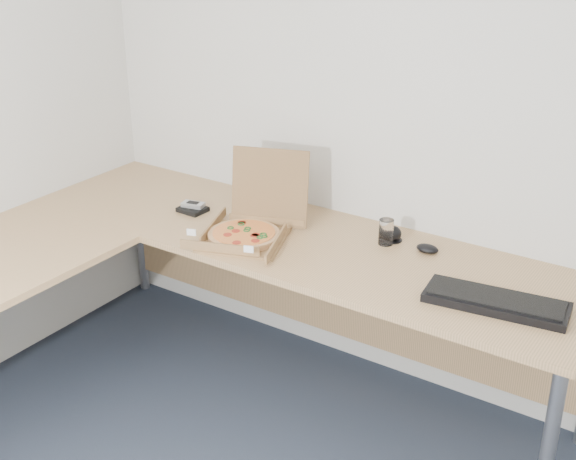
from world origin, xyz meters
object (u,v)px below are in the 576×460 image
Objects in this scene: pizza_box at (247,230)px; keyboard at (496,302)px; wallet at (193,209)px; desk at (168,262)px; drinking_glass at (386,232)px.

keyboard is at bearing -18.83° from pizza_box.
pizza_box reaches higher than wallet.
desk is at bearing -138.77° from pizza_box.
desk is at bearing -60.22° from wallet.
wallet is (-1.44, 0.08, -0.01)m from keyboard.
pizza_box is (0.17, 0.31, 0.07)m from desk.
pizza_box is 0.39m from wallet.
drinking_glass is 0.61m from keyboard.
pizza_box is 1.06m from keyboard.
desk is 23.26× the size of drinking_glass.
drinking_glass is at bearing 40.66° from desk.
drinking_glass is 0.90m from wallet.
drinking_glass is (0.67, 0.58, 0.08)m from desk.
desk is 0.89m from drinking_glass.
desk is 5.06× the size of keyboard.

